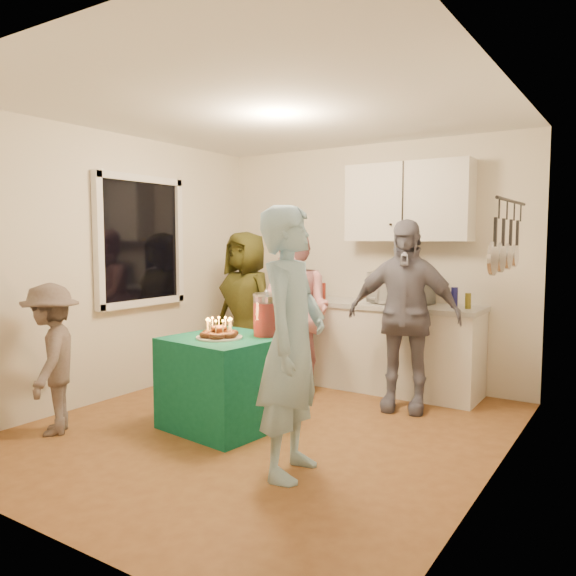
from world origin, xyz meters
The scene contains 19 objects.
floor centered at (0.00, 0.00, 0.00)m, with size 4.00×4.00×0.00m, color brown.
ceiling centered at (0.00, 0.00, 2.60)m, with size 4.00×4.00×0.00m, color white.
back_wall centered at (0.00, 2.00, 1.30)m, with size 3.60×3.60×0.00m, color silver.
left_wall centered at (-1.80, 0.00, 1.30)m, with size 4.00×4.00×0.00m, color silver.
right_wall centered at (1.80, 0.00, 1.30)m, with size 4.00×4.00×0.00m, color silver.
window_night centered at (-1.77, 0.30, 1.55)m, with size 0.04×1.00×1.20m, color black.
counter centered at (0.20, 1.70, 0.43)m, with size 2.20×0.58×0.86m, color white.
countertop centered at (0.20, 1.70, 0.89)m, with size 2.24×0.62×0.05m, color beige.
upper_cabinet centered at (0.50, 1.85, 1.95)m, with size 1.30×0.30×0.80m, color white.
pot_rack centered at (1.72, 0.70, 1.60)m, with size 0.12×1.00×0.60m, color black.
microwave centered at (0.49, 1.70, 1.07)m, with size 0.59×0.40×0.32m, color white.
party_table centered at (-0.32, -0.11, 0.38)m, with size 0.85×0.85×0.76m, color #0E5F45.
donut_cake centered at (-0.32, -0.19, 0.85)m, with size 0.38×0.38×0.18m, color #381C0C, non-canonical shape.
punch_jar centered at (-0.06, 0.11, 0.93)m, with size 0.22×0.22×0.34m, color red.
man_birthday centered at (0.65, -0.61, 0.90)m, with size 0.65×0.43×1.79m, color #9AC6E0.
woman_back_left centered at (-1.12, 1.22, 0.83)m, with size 0.81×0.53×1.65m, color #545318.
woman_back_center centered at (-0.33, 0.99, 0.84)m, with size 0.82×0.64×1.69m, color #C7687E.
woman_back_right centered at (0.75, 1.15, 0.88)m, with size 1.03×0.43×1.75m, color black.
child_near_left centered at (-1.40, -1.00, 0.61)m, with size 0.79×0.45×1.22m, color #524541.
Camera 1 is at (2.62, -3.70, 1.57)m, focal length 35.00 mm.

